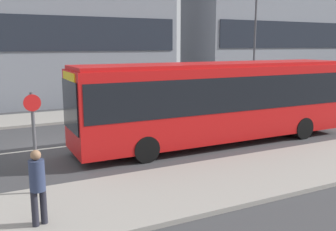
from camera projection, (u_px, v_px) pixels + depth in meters
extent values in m
plane|color=#3A3A3D|center=(55.00, 148.00, 15.08)|extent=(120.00, 120.00, 0.00)
cube|color=gray|center=(99.00, 204.00, 9.58)|extent=(44.00, 3.50, 0.13)
cube|color=gray|center=(34.00, 119.00, 20.55)|extent=(44.00, 3.50, 0.13)
cube|color=silver|center=(55.00, 148.00, 15.08)|extent=(41.80, 0.16, 0.01)
cube|color=#1E232D|center=(47.00, 33.00, 23.15)|extent=(17.48, 0.08, 2.20)
cube|color=#1E232D|center=(304.00, 35.00, 32.69)|extent=(17.66, 0.08, 2.20)
cube|color=red|center=(218.00, 101.00, 15.52)|extent=(12.13, 2.47, 2.91)
cube|color=black|center=(218.00, 91.00, 15.44)|extent=(11.88, 2.50, 1.34)
cube|color=red|center=(219.00, 65.00, 15.24)|extent=(11.95, 2.27, 0.14)
cube|color=black|center=(70.00, 106.00, 12.79)|extent=(0.05, 2.17, 1.75)
cube|color=yellow|center=(69.00, 77.00, 12.61)|extent=(0.04, 1.73, 0.32)
cylinder|color=black|center=(146.00, 149.00, 13.12)|extent=(0.96, 0.28, 0.96)
cylinder|color=black|center=(124.00, 136.00, 15.09)|extent=(0.96, 0.28, 0.96)
cylinder|color=black|center=(303.00, 128.00, 16.43)|extent=(0.96, 0.28, 0.96)
cylinder|color=black|center=(268.00, 119.00, 18.40)|extent=(0.96, 0.28, 0.96)
cube|color=navy|center=(235.00, 104.00, 23.04)|extent=(4.53, 1.86, 0.68)
cube|color=#21262B|center=(234.00, 95.00, 22.87)|extent=(2.49, 1.64, 0.49)
cylinder|color=black|center=(262.00, 107.00, 22.95)|extent=(0.60, 0.18, 0.60)
cylinder|color=black|center=(245.00, 104.00, 24.43)|extent=(0.60, 0.18, 0.60)
cylinder|color=black|center=(224.00, 111.00, 21.72)|extent=(0.60, 0.18, 0.60)
cylinder|color=black|center=(208.00, 107.00, 23.19)|extent=(0.60, 0.18, 0.60)
cube|color=#A39E84|center=(300.00, 99.00, 25.33)|extent=(3.93, 1.74, 0.68)
cube|color=#21262B|center=(299.00, 90.00, 25.16)|extent=(2.16, 1.53, 0.53)
cylinder|color=black|center=(321.00, 102.00, 25.22)|extent=(0.60, 0.18, 0.60)
cylinder|color=black|center=(304.00, 99.00, 26.59)|extent=(0.60, 0.18, 0.60)
cylinder|color=black|center=(295.00, 104.00, 24.14)|extent=(0.60, 0.18, 0.60)
cylinder|color=black|center=(278.00, 101.00, 25.51)|extent=(0.60, 0.18, 0.60)
cylinder|color=#23232D|center=(44.00, 206.00, 8.36)|extent=(0.15, 0.15, 0.80)
cylinder|color=#23232D|center=(35.00, 209.00, 8.23)|extent=(0.15, 0.15, 0.80)
cylinder|color=#2D3856|center=(37.00, 175.00, 8.16)|extent=(0.34, 0.34, 0.70)
sphere|color=#936B4C|center=(36.00, 155.00, 8.07)|extent=(0.23, 0.23, 0.23)
cylinder|color=#4C4C51|center=(35.00, 144.00, 9.91)|extent=(0.09, 0.09, 2.75)
cylinder|color=red|center=(32.00, 103.00, 9.65)|extent=(0.44, 0.03, 0.44)
cylinder|color=#4C4C51|center=(254.00, 50.00, 25.81)|extent=(0.14, 0.14, 7.26)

